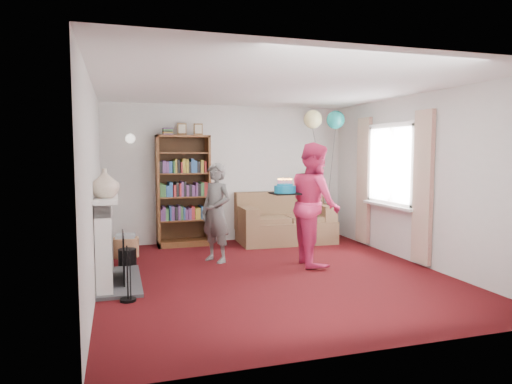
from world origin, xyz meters
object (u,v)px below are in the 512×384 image
object	(u,v)px
birthday_cake	(285,189)
person_striped	(216,213)
person_magenta	(315,204)
sofa	(284,223)
bookcase	(183,192)

from	to	relation	value
birthday_cake	person_striped	bearing A→B (deg)	147.13
person_magenta	birthday_cake	xyz separation A→B (m)	(-0.47, -0.00, 0.22)
sofa	person_magenta	bearing A→B (deg)	-93.31
sofa	person_striped	bearing A→B (deg)	-141.09
person_striped	birthday_cake	size ratio (longest dim) A/B	4.00
person_striped	person_magenta	world-z (taller)	person_magenta
bookcase	person_striped	world-z (taller)	bookcase
sofa	person_striped	distance (m)	1.94
bookcase	person_striped	size ratio (longest dim) A/B	1.44
person_striped	person_magenta	bearing A→B (deg)	33.32
bookcase	sofa	bearing A→B (deg)	-7.22
bookcase	sofa	xyz separation A→B (m)	(1.83, -0.23, -0.61)
person_striped	person_magenta	xyz separation A→B (m)	(1.35, -0.57, 0.15)
bookcase	birthday_cake	world-z (taller)	bookcase
person_striped	birthday_cake	bearing A→B (deg)	23.23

